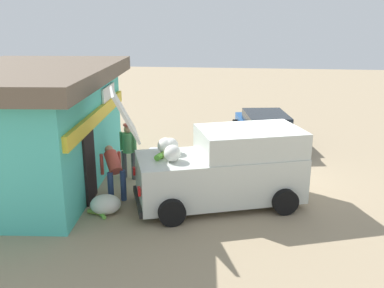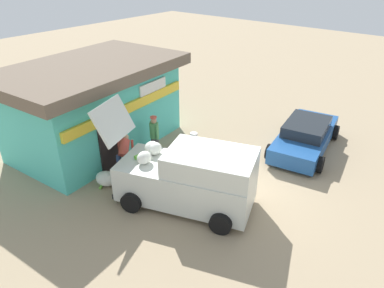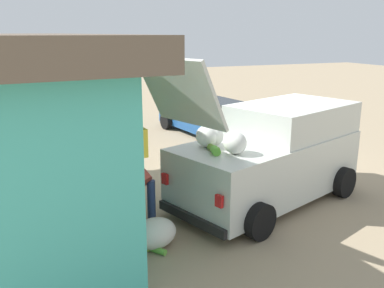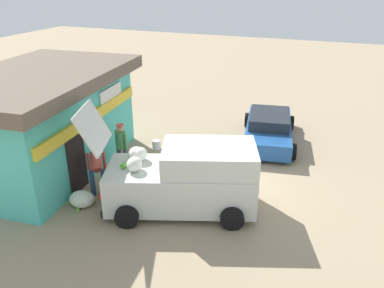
# 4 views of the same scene
# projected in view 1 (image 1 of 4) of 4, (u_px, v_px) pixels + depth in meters

# --- Properties ---
(ground_plane) EXTENTS (60.00, 60.00, 0.00)m
(ground_plane) POSITION_uv_depth(u_px,v_px,m) (256.00, 184.00, 12.29)
(ground_plane) COLOR #9E896B
(storefront_bar) EXTENTS (7.34, 5.04, 3.35)m
(storefront_bar) POSITION_uv_depth(u_px,v_px,m) (33.00, 125.00, 11.86)
(storefront_bar) COLOR #4CC6B7
(storefront_bar) RESTS_ON ground_plane
(delivery_van) EXTENTS (3.19, 4.96, 3.02)m
(delivery_van) POSITION_uv_depth(u_px,v_px,m) (225.00, 167.00, 10.76)
(delivery_van) COLOR silver
(delivery_van) RESTS_ON ground_plane
(parked_sedan) EXTENTS (4.59, 2.63, 1.18)m
(parked_sedan) POSITION_uv_depth(u_px,v_px,m) (266.00, 129.00, 16.11)
(parked_sedan) COLOR #1E4C8C
(parked_sedan) RESTS_ON ground_plane
(vendor_standing) EXTENTS (0.43, 0.54, 1.67)m
(vendor_standing) POSITION_uv_depth(u_px,v_px,m) (128.00, 148.00, 12.46)
(vendor_standing) COLOR #4C4C51
(vendor_standing) RESTS_ON ground_plane
(customer_bending) EXTENTS (0.74, 0.72, 1.38)m
(customer_bending) POSITION_uv_depth(u_px,v_px,m) (114.00, 168.00, 11.06)
(customer_bending) COLOR navy
(customer_bending) RESTS_ON ground_plane
(unloaded_banana_pile) EXTENTS (0.73, 0.89, 0.49)m
(unloaded_banana_pile) POSITION_uv_depth(u_px,v_px,m) (105.00, 205.00, 10.35)
(unloaded_banana_pile) COLOR silver
(unloaded_banana_pile) RESTS_ON ground_plane
(paint_bucket) EXTENTS (0.31, 0.31, 0.34)m
(paint_bucket) POSITION_uv_depth(u_px,v_px,m) (154.00, 153.00, 14.52)
(paint_bucket) COLOR silver
(paint_bucket) RESTS_ON ground_plane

